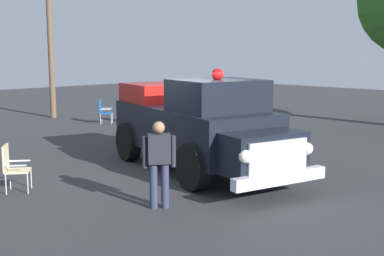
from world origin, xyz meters
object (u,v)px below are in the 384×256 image
classic_hot_rod (206,109)px  lawn_chair_near_truck (137,110)px  vintage_fire_truck (197,123)px  utility_pole (50,28)px  lawn_chair_by_car (103,110)px  lawn_chair_spare (12,165)px  spectator_standing (159,159)px  spectator_seated (139,107)px

classic_hot_rod → lawn_chair_near_truck: (-1.35, 2.70, -0.16)m
vintage_fire_truck → utility_pole: bearing=78.0°
lawn_chair_by_car → lawn_chair_spare: 10.19m
lawn_chair_spare → spectator_standing: bearing=-63.8°
utility_pole → spectator_seated: bearing=-70.1°
spectator_standing → utility_pole: size_ratio=0.22×
spectator_standing → classic_hot_rod: bearing=39.3°
vintage_fire_truck → utility_pole: (2.52, 11.79, 2.80)m
lawn_chair_spare → utility_pole: (6.69, 10.43, 3.41)m
vintage_fire_truck → lawn_chair_near_truck: 8.64m
classic_hot_rod → lawn_chair_spare: 10.19m
spectator_seated → utility_pole: (-1.56, 4.30, 3.30)m
vintage_fire_truck → classic_hot_rod: bearing=42.4°
classic_hot_rod → spectator_standing: 10.41m
vintage_fire_truck → spectator_seated: bearing=61.5°
vintage_fire_truck → spectator_seated: vintage_fire_truck is taller
spectator_seated → utility_pole: utility_pole is taller
lawn_chair_by_car → spectator_standing: (-5.71, -10.25, 0.37)m
lawn_chair_near_truck → lawn_chair_by_car: size_ratio=1.00×
lawn_chair_spare → lawn_chair_near_truck: bearing=37.3°
lawn_chair_spare → spectator_seated: size_ratio=0.79×
classic_hot_rod → lawn_chair_near_truck: bearing=116.5°
lawn_chair_near_truck → utility_pole: utility_pole is taller
spectator_seated → utility_pole: bearing=109.9°
lawn_chair_by_car → spectator_seated: bearing=-46.1°
classic_hot_rod → lawn_chair_spare: (-9.55, -3.55, -0.16)m
spectator_standing → utility_pole: utility_pole is taller
lawn_chair_near_truck → lawn_chair_by_car: 1.38m
lawn_chair_spare → spectator_standing: size_ratio=0.61×
spectator_seated → lawn_chair_spare: bearing=-143.4°
lawn_chair_by_car → utility_pole: (-0.52, 3.23, 3.41)m
vintage_fire_truck → classic_hot_rod: 7.30m
spectator_seated → spectator_standing: size_ratio=0.77×
classic_hot_rod → spectator_seated: size_ratio=3.40×
lawn_chair_near_truck → classic_hot_rod: bearing=-63.5°
lawn_chair_near_truck → utility_pole: 5.60m
vintage_fire_truck → lawn_chair_near_truck: vintage_fire_truck is taller
lawn_chair_near_truck → spectator_standing: size_ratio=0.61×
spectator_seated → utility_pole: 5.64m
classic_hot_rod → lawn_chair_by_car: 4.34m
classic_hot_rod → spectator_standing: spectator_standing is taller
spectator_seated → spectator_standing: (-6.74, -9.17, 0.27)m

